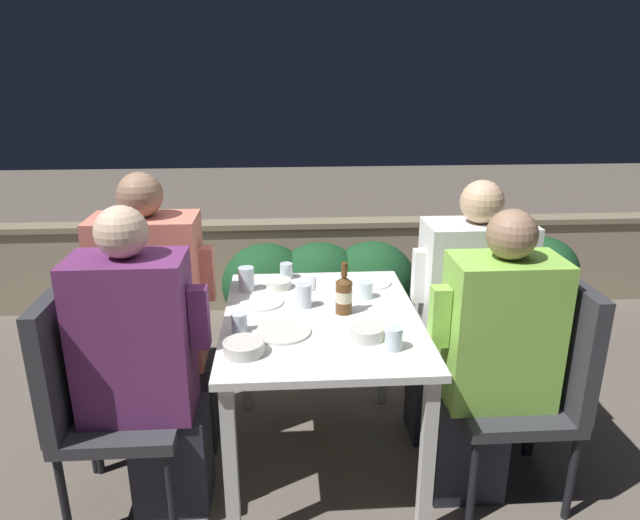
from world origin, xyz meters
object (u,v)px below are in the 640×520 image
Objects in this scene: chair_left_far at (115,340)px; person_purple_stripe at (145,367)px; person_green_blouse at (490,360)px; person_coral_top at (159,318)px; potted_plant at (538,290)px; person_white_polo at (465,316)px; chair_right_near at (539,373)px; chair_right_far at (507,330)px; beer_bottle at (344,294)px; chair_left_near at (92,388)px.

person_purple_stripe is at bearing -59.94° from chair_left_far.
person_coral_top is at bearing 163.61° from person_green_blouse.
person_purple_stripe reaches higher than potted_plant.
person_purple_stripe is 0.40m from person_coral_top.
person_purple_stripe reaches higher than person_white_polo.
person_green_blouse is at bearing -180.00° from chair_right_near.
person_purple_stripe is at bearing -86.67° from person_coral_top.
person_white_polo reaches higher than chair_right_far.
person_white_polo reaches higher than beer_bottle.
beer_bottle is at bearing -168.66° from chair_right_far.
chair_right_near is 0.85m from beer_bottle.
chair_left_near is 0.77× the size of person_green_blouse.
person_green_blouse is 0.98× the size of person_white_polo.
chair_left_far is 2.31m from potted_plant.
chair_right_far is 0.85m from beer_bottle.
chair_left_far is 0.75× the size of person_white_polo.
chair_right_far is at bearing -0.25° from person_coral_top.
chair_right_far is (1.61, -0.01, -0.11)m from person_coral_top.
chair_left_near is at bearing -167.64° from chair_right_far.
person_green_blouse reaches higher than beer_bottle.
person_green_blouse reaches higher than chair_left_near.
chair_left_near is at bearing -166.06° from person_white_polo.
person_coral_top reaches higher than chair_left_far.
chair_left_far is 1.64m from person_green_blouse.
chair_left_near is 0.75× the size of person_purple_stripe.
person_coral_top is 5.90× the size of beer_bottle.
person_purple_stripe is 1.34× the size of chair_left_far.
person_green_blouse is (-0.21, -0.00, 0.07)m from chair_right_near.
person_white_polo is 0.88m from potted_plant.
person_coral_top is 1.61m from chair_right_far.
chair_right_far is at bearing 59.90° from person_green_blouse.
chair_left_far is at bearing 179.75° from person_white_polo.
chair_left_near is 4.25× the size of beer_bottle.
potted_plant is at bearing 56.79° from person_green_blouse.
beer_bottle is (-0.58, -0.16, 0.19)m from person_white_polo.
chair_right_near is at bearing -14.31° from person_coral_top.
potted_plant is at bearing 14.83° from chair_left_far.
person_purple_stripe is 0.96× the size of person_coral_top.
chair_right_near is 4.25× the size of beer_bottle.
chair_right_far is (1.79, 0.39, 0.00)m from chair_left_near.
person_green_blouse is 5.54× the size of beer_bottle.
potted_plant is (0.63, 0.60, -0.13)m from person_white_polo.
chair_right_far is 4.25× the size of beer_bottle.
chair_right_far is 0.22m from person_white_polo.
chair_left_near is at bearing -86.87° from chair_left_far.
person_white_polo reaches higher than chair_left_near.
chair_right_near is 0.75× the size of person_white_polo.
person_coral_top is at bearing 165.69° from chair_right_near.
person_coral_top is at bearing -0.00° from chair_left_far.
person_green_blouse is 1.30× the size of chair_right_far.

